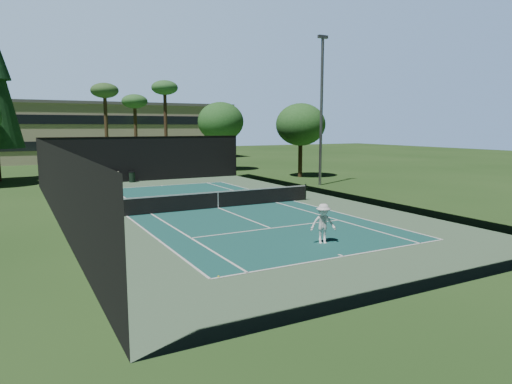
% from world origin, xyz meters
% --- Properties ---
extents(ground, '(160.00, 160.00, 0.00)m').
position_xyz_m(ground, '(0.00, 0.00, 0.00)').
color(ground, '#264A1B').
rests_on(ground, ground).
extents(apron_slab, '(18.00, 32.00, 0.01)m').
position_xyz_m(apron_slab, '(0.00, 0.00, 0.01)').
color(apron_slab, '#507252').
rests_on(apron_slab, ground).
extents(court_surface, '(10.97, 23.77, 0.01)m').
position_xyz_m(court_surface, '(0.00, 0.00, 0.01)').
color(court_surface, '#1B5751').
rests_on(court_surface, ground).
extents(court_lines, '(11.07, 23.87, 0.01)m').
position_xyz_m(court_lines, '(0.00, 0.00, 0.02)').
color(court_lines, white).
rests_on(court_lines, ground).
extents(tennis_net, '(12.90, 0.10, 1.10)m').
position_xyz_m(tennis_net, '(0.00, 0.00, 0.56)').
color(tennis_net, black).
rests_on(tennis_net, ground).
extents(fence, '(18.04, 32.05, 4.03)m').
position_xyz_m(fence, '(0.00, 0.06, 2.01)').
color(fence, black).
rests_on(fence, ground).
extents(player, '(1.26, 0.99, 1.71)m').
position_xyz_m(player, '(0.51, -9.88, 0.85)').
color(player, white).
rests_on(player, ground).
extents(tennis_ball_a, '(0.07, 0.07, 0.07)m').
position_xyz_m(tennis_ball_a, '(-5.17, -11.84, 0.04)').
color(tennis_ball_a, gold).
rests_on(tennis_ball_a, ground).
extents(tennis_ball_b, '(0.07, 0.07, 0.07)m').
position_xyz_m(tennis_ball_b, '(-1.40, 3.21, 0.04)').
color(tennis_ball_b, '#B0CF2F').
rests_on(tennis_ball_b, ground).
extents(tennis_ball_c, '(0.07, 0.07, 0.07)m').
position_xyz_m(tennis_ball_c, '(1.21, 2.15, 0.03)').
color(tennis_ball_c, yellow).
rests_on(tennis_ball_c, ground).
extents(tennis_ball_d, '(0.06, 0.06, 0.06)m').
position_xyz_m(tennis_ball_d, '(-3.43, 4.40, 0.03)').
color(tennis_ball_d, yellow).
rests_on(tennis_ball_d, ground).
extents(park_bench, '(1.50, 0.45, 1.02)m').
position_xyz_m(park_bench, '(-3.39, 15.53, 0.55)').
color(park_bench, beige).
rests_on(park_bench, ground).
extents(trash_bin, '(0.56, 0.56, 0.95)m').
position_xyz_m(trash_bin, '(-1.53, 15.47, 0.48)').
color(trash_bin, black).
rests_on(trash_bin, ground).
extents(palm_a, '(2.80, 2.80, 9.32)m').
position_xyz_m(palm_a, '(-2.00, 24.00, 8.19)').
color(palm_a, '#4E3921').
rests_on(palm_a, ground).
extents(palm_b, '(2.80, 2.80, 8.42)m').
position_xyz_m(palm_b, '(1.50, 26.00, 7.36)').
color(palm_b, '#48331E').
rests_on(palm_b, ground).
extents(palm_c, '(2.80, 2.80, 9.77)m').
position_xyz_m(palm_c, '(4.00, 23.00, 8.60)').
color(palm_c, '#442F1D').
rests_on(palm_c, ground).
extents(decid_tree_a, '(5.12, 5.12, 7.62)m').
position_xyz_m(decid_tree_a, '(10.00, 22.00, 5.42)').
color(decid_tree_a, '#432A1C').
rests_on(decid_tree_a, ground).
extents(decid_tree_b, '(4.80, 4.80, 7.14)m').
position_xyz_m(decid_tree_b, '(14.00, 12.00, 5.08)').
color(decid_tree_b, '#432E1C').
rests_on(decid_tree_b, ground).
extents(campus_building, '(40.50, 12.50, 8.30)m').
position_xyz_m(campus_building, '(0.00, 45.98, 4.21)').
color(campus_building, '#B3A98B').
rests_on(campus_building, ground).
extents(light_pole, '(0.90, 0.25, 12.22)m').
position_xyz_m(light_pole, '(12.00, 6.00, 6.46)').
color(light_pole, gray).
rests_on(light_pole, ground).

